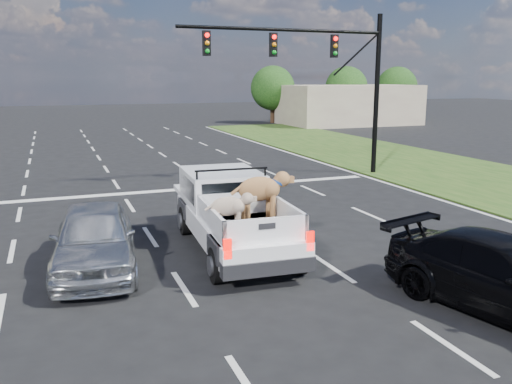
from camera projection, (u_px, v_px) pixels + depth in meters
ground at (262, 278)px, 11.90m from camera, size 160.00×160.00×0.00m
road_markings at (189, 210)px, 17.90m from camera, size 17.75×60.00×0.01m
grass_shoulder_right at (507, 185)px, 21.89m from camera, size 8.00×60.00×0.06m
traffic_signal at (329, 67)px, 23.01m from camera, size 9.11×0.31×7.00m
building_right at (349, 105)px, 50.25m from camera, size 12.00×7.00×3.60m
tree_far_d at (273, 88)px, 51.52m from camera, size 4.20×4.20×5.40m
tree_far_e at (346, 88)px, 54.30m from camera, size 4.20×4.20×5.40m
tree_far_f at (397, 87)px, 56.38m from camera, size 4.20×4.20×5.40m
pickup_truck at (233, 211)px, 13.71m from camera, size 2.43×5.67×2.08m
silver_sedan at (94, 238)px, 12.25m from camera, size 2.24×4.61×1.51m
black_coupe at (509, 277)px, 10.01m from camera, size 3.20×5.19×1.40m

